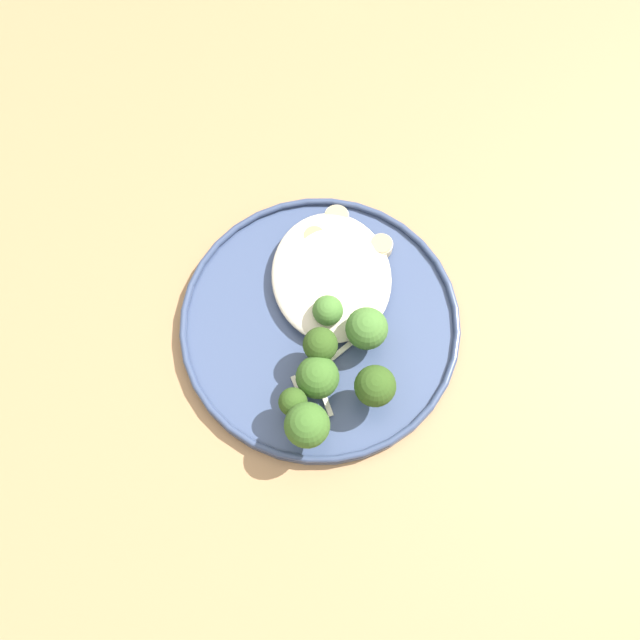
{
  "coord_description": "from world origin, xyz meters",
  "views": [
    {
      "loc": [
        0.22,
        -0.01,
        1.48
      ],
      "look_at": [
        -0.04,
        0.02,
        0.76
      ],
      "focal_mm": 41.98,
      "sensor_mm": 36.0,
      "label": 1
    }
  ],
  "objects_px": {
    "seared_scallop_half_hidden": "(335,278)",
    "seared_scallop_left_edge": "(314,239)",
    "broccoli_floret_near_rim": "(367,329)",
    "broccoli_floret_small_sprig": "(375,387)",
    "broccoli_floret_split_head": "(318,377)",
    "broccoli_floret_rear_charred": "(293,403)",
    "seared_scallop_large_seared": "(354,290)",
    "broccoli_floret_right_tilted": "(307,426)",
    "dinner_plate": "(320,324)",
    "seared_scallop_tilted_round": "(337,218)",
    "seared_scallop_right_edge": "(381,246)",
    "seared_scallop_rear_pale": "(308,280)",
    "broccoli_floret_center_pile": "(328,311)",
    "broccoli_floret_tall_stalk": "(320,345)"
  },
  "relations": [
    {
      "from": "seared_scallop_half_hidden",
      "to": "broccoli_floret_center_pile",
      "type": "height_order",
      "value": "broccoli_floret_center_pile"
    },
    {
      "from": "dinner_plate",
      "to": "seared_scallop_tilted_round",
      "type": "height_order",
      "value": "seared_scallop_tilted_round"
    },
    {
      "from": "broccoli_floret_near_rim",
      "to": "seared_scallop_large_seared",
      "type": "bearing_deg",
      "value": -173.79
    },
    {
      "from": "broccoli_floret_center_pile",
      "to": "broccoli_floret_tall_stalk",
      "type": "xyz_separation_m",
      "value": [
        0.04,
        -0.01,
        0.01
      ]
    },
    {
      "from": "seared_scallop_half_hidden",
      "to": "broccoli_floret_center_pile",
      "type": "bearing_deg",
      "value": -16.11
    },
    {
      "from": "dinner_plate",
      "to": "broccoli_floret_tall_stalk",
      "type": "xyz_separation_m",
      "value": [
        0.04,
        -0.0,
        0.04
      ]
    },
    {
      "from": "seared_scallop_half_hidden",
      "to": "seared_scallop_left_edge",
      "type": "relative_size",
      "value": 1.27
    },
    {
      "from": "seared_scallop_left_edge",
      "to": "seared_scallop_tilted_round",
      "type": "relative_size",
      "value": 0.92
    },
    {
      "from": "seared_scallop_right_edge",
      "to": "broccoli_floret_small_sprig",
      "type": "height_order",
      "value": "broccoli_floret_small_sprig"
    },
    {
      "from": "seared_scallop_large_seared",
      "to": "broccoli_floret_near_rim",
      "type": "height_order",
      "value": "broccoli_floret_near_rim"
    },
    {
      "from": "seared_scallop_tilted_round",
      "to": "broccoli_floret_tall_stalk",
      "type": "distance_m",
      "value": 0.16
    },
    {
      "from": "seared_scallop_right_edge",
      "to": "broccoli_floret_near_rim",
      "type": "xyz_separation_m",
      "value": [
        0.1,
        -0.03,
        0.02
      ]
    },
    {
      "from": "seared_scallop_large_seared",
      "to": "broccoli_floret_rear_charred",
      "type": "distance_m",
      "value": 0.14
    },
    {
      "from": "broccoli_floret_tall_stalk",
      "to": "seared_scallop_right_edge",
      "type": "bearing_deg",
      "value": 145.41
    },
    {
      "from": "seared_scallop_large_seared",
      "to": "seared_scallop_left_edge",
      "type": "height_order",
      "value": "seared_scallop_left_edge"
    },
    {
      "from": "broccoli_floret_right_tilted",
      "to": "broccoli_floret_tall_stalk",
      "type": "xyz_separation_m",
      "value": [
        -0.08,
        0.02,
        -0.01
      ]
    },
    {
      "from": "broccoli_floret_near_rim",
      "to": "broccoli_floret_center_pile",
      "type": "height_order",
      "value": "broccoli_floret_near_rim"
    },
    {
      "from": "broccoli_floret_split_head",
      "to": "broccoli_floret_right_tilted",
      "type": "bearing_deg",
      "value": -17.01
    },
    {
      "from": "dinner_plate",
      "to": "broccoli_floret_center_pile",
      "type": "bearing_deg",
      "value": 106.99
    },
    {
      "from": "broccoli_floret_right_tilted",
      "to": "seared_scallop_right_edge",
      "type": "bearing_deg",
      "value": 152.82
    },
    {
      "from": "broccoli_floret_center_pile",
      "to": "seared_scallop_half_hidden",
      "type": "bearing_deg",
      "value": 163.89
    },
    {
      "from": "seared_scallop_large_seared",
      "to": "seared_scallop_tilted_round",
      "type": "height_order",
      "value": "same"
    },
    {
      "from": "broccoli_floret_near_rim",
      "to": "broccoli_floret_right_tilted",
      "type": "bearing_deg",
      "value": -36.45
    },
    {
      "from": "seared_scallop_half_hidden",
      "to": "broccoli_floret_tall_stalk",
      "type": "height_order",
      "value": "broccoli_floret_tall_stalk"
    },
    {
      "from": "seared_scallop_rear_pale",
      "to": "broccoli_floret_rear_charred",
      "type": "distance_m",
      "value": 0.14
    },
    {
      "from": "seared_scallop_half_hidden",
      "to": "broccoli_floret_split_head",
      "type": "distance_m",
      "value": 0.12
    },
    {
      "from": "seared_scallop_rear_pale",
      "to": "seared_scallop_large_seared",
      "type": "distance_m",
      "value": 0.05
    },
    {
      "from": "seared_scallop_right_edge",
      "to": "broccoli_floret_split_head",
      "type": "xyz_separation_m",
      "value": [
        0.14,
        -0.08,
        0.02
      ]
    },
    {
      "from": "seared_scallop_rear_pale",
      "to": "broccoli_floret_near_rim",
      "type": "bearing_deg",
      "value": 37.42
    },
    {
      "from": "broccoli_floret_split_head",
      "to": "broccoli_floret_small_sprig",
      "type": "distance_m",
      "value": 0.06
    },
    {
      "from": "dinner_plate",
      "to": "broccoli_floret_near_rim",
      "type": "height_order",
      "value": "broccoli_floret_near_rim"
    },
    {
      "from": "seared_scallop_half_hidden",
      "to": "seared_scallop_left_edge",
      "type": "bearing_deg",
      "value": -160.29
    },
    {
      "from": "broccoli_floret_near_rim",
      "to": "broccoli_floret_right_tilted",
      "type": "relative_size",
      "value": 0.81
    },
    {
      "from": "seared_scallop_left_edge",
      "to": "seared_scallop_tilted_round",
      "type": "height_order",
      "value": "seared_scallop_left_edge"
    },
    {
      "from": "broccoli_floret_split_head",
      "to": "broccoli_floret_rear_charred",
      "type": "distance_m",
      "value": 0.03
    },
    {
      "from": "seared_scallop_half_hidden",
      "to": "broccoli_floret_right_tilted",
      "type": "height_order",
      "value": "broccoli_floret_right_tilted"
    },
    {
      "from": "broccoli_floret_center_pile",
      "to": "broccoli_floret_right_tilted",
      "type": "relative_size",
      "value": 0.67
    },
    {
      "from": "broccoli_floret_near_rim",
      "to": "broccoli_floret_center_pile",
      "type": "bearing_deg",
      "value": -124.02
    },
    {
      "from": "broccoli_floret_near_rim",
      "to": "broccoli_floret_small_sprig",
      "type": "relative_size",
      "value": 0.89
    },
    {
      "from": "seared_scallop_large_seared",
      "to": "broccoli_floret_center_pile",
      "type": "distance_m",
      "value": 0.04
    },
    {
      "from": "dinner_plate",
      "to": "seared_scallop_half_hidden",
      "type": "bearing_deg",
      "value": 155.67
    },
    {
      "from": "seared_scallop_tilted_round",
      "to": "seared_scallop_right_edge",
      "type": "bearing_deg",
      "value": 47.21
    },
    {
      "from": "broccoli_floret_center_pile",
      "to": "broccoli_floret_rear_charred",
      "type": "relative_size",
      "value": 0.88
    },
    {
      "from": "dinner_plate",
      "to": "broccoli_floret_rear_charred",
      "type": "bearing_deg",
      "value": -21.64
    },
    {
      "from": "seared_scallop_half_hidden",
      "to": "broccoli_floret_center_pile",
      "type": "relative_size",
      "value": 0.7
    },
    {
      "from": "broccoli_floret_center_pile",
      "to": "broccoli_floret_rear_charred",
      "type": "height_order",
      "value": "broccoli_floret_rear_charred"
    },
    {
      "from": "seared_scallop_left_edge",
      "to": "broccoli_floret_near_rim",
      "type": "relative_size",
      "value": 0.46
    },
    {
      "from": "broccoli_floret_center_pile",
      "to": "broccoli_floret_small_sprig",
      "type": "xyz_separation_m",
      "value": [
        0.09,
        0.04,
        0.01
      ]
    },
    {
      "from": "broccoli_floret_right_tilted",
      "to": "broccoli_floret_rear_charred",
      "type": "relative_size",
      "value": 1.31
    },
    {
      "from": "seared_scallop_tilted_round",
      "to": "broccoli_floret_near_rim",
      "type": "xyz_separation_m",
      "value": [
        0.14,
        0.01,
        0.02
      ]
    }
  ]
}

